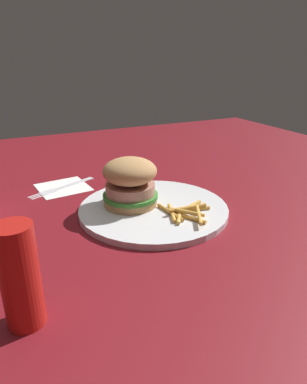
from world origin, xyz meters
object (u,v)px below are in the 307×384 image
plate (154,209)px  napkin (63,187)px  fries_pile (185,212)px  fork (62,186)px  sandwich (130,182)px  ketchup_bottle (20,277)px

plate → napkin: size_ratio=2.65×
fries_pile → fork: size_ratio=0.71×
napkin → fork: (-0.00, -0.00, 0.00)m
fries_pile → fork: fries_pile is taller
napkin → fork: bearing=-156.1°
fries_pile → fork: (-0.17, 0.27, -0.01)m
sandwich → fries_pile: sandwich is taller
plate → sandwich: 0.07m
plate → ketchup_bottle: (-0.26, -0.21, 0.06)m
ketchup_bottle → fork: bearing=73.1°
fries_pile → ketchup_bottle: size_ratio=0.92×
ketchup_bottle → plate: bearing=38.3°
fries_pile → ketchup_bottle: (-0.30, -0.15, 0.05)m
fries_pile → ketchup_bottle: bearing=-153.7°
napkin → ketchup_bottle: size_ratio=0.87×
fork → fries_pile: bearing=-57.4°
sandwich → fries_pile: 0.12m
ketchup_bottle → napkin: bearing=72.9°
sandwich → fries_pile: size_ratio=0.93×
sandwich → ketchup_bottle: ketchup_bottle is taller
ketchup_bottle → fries_pile: bearing=26.3°
fries_pile → fork: bearing=122.6°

